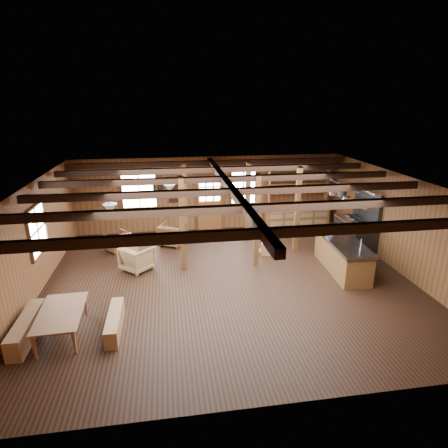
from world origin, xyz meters
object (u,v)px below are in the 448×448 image
Objects in this scene: armchair_a at (117,241)px; armchair_c at (137,258)px; armchair_b at (172,234)px; dining_table at (64,323)px; commercial_range at (357,229)px; kitchen_island at (342,255)px.

armchair_c is at bearing 76.39° from armchair_a.
armchair_b is at bearing -75.14° from armchair_c.
commercial_range is at bearing -69.00° from dining_table.
armchair_c is (-7.20, -0.61, -0.29)m from commercial_range.
dining_table is 1.96× the size of armchair_b.
commercial_range is 6.26m from armchair_b.
commercial_range is at bearing -130.34° from armchair_c.
armchair_a is (-6.69, 2.57, -0.16)m from kitchen_island.
armchair_c is at bearing -26.05° from dining_table.
armchair_a is at bearing 161.95° from kitchen_island.
kitchen_island is at bearing 120.36° from armchair_a.
armchair_a is (0.60, 4.67, 0.04)m from dining_table.
armchair_b is (1.82, 0.25, 0.05)m from armchair_a.
commercial_range is 7.23m from armchair_c.
dining_table is at bearing 89.20° from armchair_b.
commercial_range is 2.95× the size of armchair_a.
dining_table is 3.35m from armchair_c.
commercial_range is 2.56× the size of armchair_c.
armchair_a is 1.84m from armchair_b.
commercial_range is at bearing -166.10° from armchair_b.
commercial_range is 2.53× the size of armchair_b.
armchair_b is (-4.87, 2.82, -0.10)m from kitchen_island.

